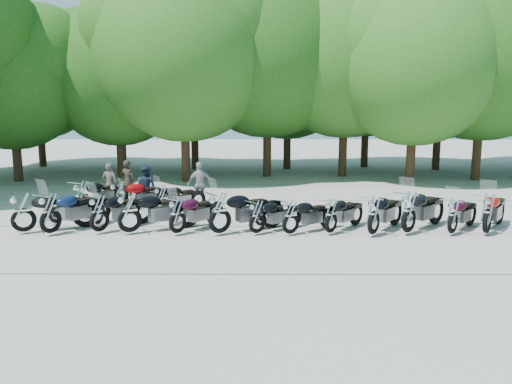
{
  "coord_description": "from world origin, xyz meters",
  "views": [
    {
      "loc": [
        0.08,
        -13.63,
        3.67
      ],
      "look_at": [
        0.0,
        1.5,
        1.1
      ],
      "focal_mm": 35.0,
      "sensor_mm": 36.0,
      "label": 1
    }
  ],
  "objects_px": {
    "motorcycle_15": "(162,199)",
    "motorcycle_13": "(82,196)",
    "motorcycle_3": "(129,211)",
    "motorcycle_4": "(177,214)",
    "motorcycle_12": "(488,212)",
    "motorcycle_2": "(99,212)",
    "rider_0": "(110,184)",
    "motorcycle_9": "(374,214)",
    "rider_1": "(146,187)",
    "rider_2": "(200,184)",
    "motorcycle_0": "(23,211)",
    "motorcycle_11": "(453,215)",
    "motorcycle_5": "(220,211)",
    "motorcycle_10": "(409,211)",
    "motorcycle_6": "(257,216)",
    "motorcycle_8": "(331,215)",
    "motorcycle_1": "(50,212)",
    "rider_3": "(128,181)",
    "motorcycle_7": "(291,216)",
    "motorcycle_14": "(120,196)"
  },
  "relations": [
    {
      "from": "motorcycle_0",
      "to": "motorcycle_2",
      "type": "height_order",
      "value": "motorcycle_0"
    },
    {
      "from": "motorcycle_6",
      "to": "motorcycle_10",
      "type": "xyz_separation_m",
      "value": [
        4.41,
        0.05,
        0.15
      ]
    },
    {
      "from": "motorcycle_8",
      "to": "motorcycle_14",
      "type": "height_order",
      "value": "motorcycle_14"
    },
    {
      "from": "motorcycle_7",
      "to": "motorcycle_15",
      "type": "xyz_separation_m",
      "value": [
        -4.23,
        2.7,
        0.0
      ]
    },
    {
      "from": "rider_0",
      "to": "rider_3",
      "type": "bearing_deg",
      "value": -124.23
    },
    {
      "from": "motorcycle_8",
      "to": "rider_1",
      "type": "bearing_deg",
      "value": 8.22
    },
    {
      "from": "motorcycle_10",
      "to": "motorcycle_15",
      "type": "relative_size",
      "value": 1.22
    },
    {
      "from": "motorcycle_2",
      "to": "motorcycle_15",
      "type": "relative_size",
      "value": 1.11
    },
    {
      "from": "motorcycle_8",
      "to": "motorcycle_12",
      "type": "bearing_deg",
      "value": -141.6
    },
    {
      "from": "motorcycle_12",
      "to": "motorcycle_9",
      "type": "bearing_deg",
      "value": 38.56
    },
    {
      "from": "motorcycle_3",
      "to": "motorcycle_5",
      "type": "height_order",
      "value": "motorcycle_5"
    },
    {
      "from": "motorcycle_4",
      "to": "motorcycle_11",
      "type": "bearing_deg",
      "value": -142.66
    },
    {
      "from": "motorcycle_0",
      "to": "motorcycle_9",
      "type": "xyz_separation_m",
      "value": [
        10.18,
        -0.23,
        -0.02
      ]
    },
    {
      "from": "motorcycle_4",
      "to": "motorcycle_8",
      "type": "xyz_separation_m",
      "value": [
        4.46,
        0.07,
        -0.03
      ]
    },
    {
      "from": "motorcycle_1",
      "to": "motorcycle_10",
      "type": "xyz_separation_m",
      "value": [
        10.4,
        0.11,
        0.02
      ]
    },
    {
      "from": "motorcycle_9",
      "to": "motorcycle_12",
      "type": "distance_m",
      "value": 3.33
    },
    {
      "from": "rider_0",
      "to": "motorcycle_14",
      "type": "bearing_deg",
      "value": 121.55
    },
    {
      "from": "motorcycle_0",
      "to": "rider_1",
      "type": "relative_size",
      "value": 1.51
    },
    {
      "from": "motorcycle_15",
      "to": "rider_0",
      "type": "height_order",
      "value": "rider_0"
    },
    {
      "from": "motorcycle_4",
      "to": "rider_0",
      "type": "xyz_separation_m",
      "value": [
        -3.23,
        4.36,
        0.19
      ]
    },
    {
      "from": "motorcycle_15",
      "to": "rider_3",
      "type": "height_order",
      "value": "rider_3"
    },
    {
      "from": "motorcycle_12",
      "to": "motorcycle_15",
      "type": "bearing_deg",
      "value": 21.1
    },
    {
      "from": "motorcycle_3",
      "to": "rider_0",
      "type": "height_order",
      "value": "rider_0"
    },
    {
      "from": "motorcycle_10",
      "to": "motorcycle_0",
      "type": "bearing_deg",
      "value": 43.21
    },
    {
      "from": "motorcycle_1",
      "to": "motorcycle_6",
      "type": "bearing_deg",
      "value": -147.23
    },
    {
      "from": "motorcycle_2",
      "to": "motorcycle_12",
      "type": "height_order",
      "value": "motorcycle_12"
    },
    {
      "from": "motorcycle_15",
      "to": "rider_2",
      "type": "height_order",
      "value": "rider_2"
    },
    {
      "from": "motorcycle_0",
      "to": "motorcycle_11",
      "type": "height_order",
      "value": "motorcycle_0"
    },
    {
      "from": "motorcycle_3",
      "to": "motorcycle_5",
      "type": "relative_size",
      "value": 0.98
    },
    {
      "from": "motorcycle_3",
      "to": "rider_0",
      "type": "distance_m",
      "value": 4.68
    },
    {
      "from": "motorcycle_0",
      "to": "motorcycle_6",
      "type": "distance_m",
      "value": 6.84
    },
    {
      "from": "motorcycle_7",
      "to": "motorcycle_10",
      "type": "distance_m",
      "value": 3.45
    },
    {
      "from": "motorcycle_4",
      "to": "motorcycle_5",
      "type": "height_order",
      "value": "motorcycle_5"
    },
    {
      "from": "motorcycle_5",
      "to": "motorcycle_10",
      "type": "height_order",
      "value": "motorcycle_10"
    },
    {
      "from": "motorcycle_0",
      "to": "motorcycle_1",
      "type": "distance_m",
      "value": 0.87
    },
    {
      "from": "motorcycle_11",
      "to": "rider_3",
      "type": "distance_m",
      "value": 11.8
    },
    {
      "from": "motorcycle_13",
      "to": "rider_2",
      "type": "bearing_deg",
      "value": -126.58
    },
    {
      "from": "motorcycle_3",
      "to": "motorcycle_15",
      "type": "xyz_separation_m",
      "value": [
        0.44,
        2.6,
        -0.11
      ]
    },
    {
      "from": "rider_1",
      "to": "motorcycle_0",
      "type": "bearing_deg",
      "value": 76.91
    },
    {
      "from": "motorcycle_1",
      "to": "motorcycle_5",
      "type": "bearing_deg",
      "value": -147.84
    },
    {
      "from": "motorcycle_0",
      "to": "motorcycle_6",
      "type": "height_order",
      "value": "motorcycle_0"
    },
    {
      "from": "motorcycle_9",
      "to": "rider_1",
      "type": "distance_m",
      "value": 8.35
    },
    {
      "from": "motorcycle_15",
      "to": "motorcycle_13",
      "type": "bearing_deg",
      "value": 46.26
    },
    {
      "from": "motorcycle_12",
      "to": "rider_0",
      "type": "xyz_separation_m",
      "value": [
        -12.21,
        4.33,
        0.13
      ]
    },
    {
      "from": "motorcycle_0",
      "to": "motorcycle_3",
      "type": "xyz_separation_m",
      "value": [
        3.13,
        -0.06,
        0.01
      ]
    },
    {
      "from": "motorcycle_9",
      "to": "rider_0",
      "type": "relative_size",
      "value": 1.44
    },
    {
      "from": "rider_2",
      "to": "motorcycle_4",
      "type": "bearing_deg",
      "value": 63.42
    },
    {
      "from": "motorcycle_9",
      "to": "rider_1",
      "type": "xyz_separation_m",
      "value": [
        -7.4,
        3.88,
        0.13
      ]
    },
    {
      "from": "motorcycle_5",
      "to": "motorcycle_11",
      "type": "bearing_deg",
      "value": -122.54
    },
    {
      "from": "motorcycle_4",
      "to": "motorcycle_12",
      "type": "relative_size",
      "value": 0.91
    }
  ]
}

